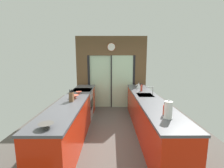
% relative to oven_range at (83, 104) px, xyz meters
% --- Properties ---
extents(ground_plane, '(5.04, 7.60, 0.02)m').
position_rel_oven_range_xyz_m(ground_plane, '(0.91, -0.65, -0.47)').
color(ground_plane, '#4C4742').
extents(back_wall_unit, '(2.64, 0.12, 2.70)m').
position_rel_oven_range_xyz_m(back_wall_unit, '(0.91, 1.15, 1.07)').
color(back_wall_unit, brown).
rests_on(back_wall_unit, ground_plane).
extents(left_counter_run, '(0.62, 3.80, 0.92)m').
position_rel_oven_range_xyz_m(left_counter_run, '(-0.00, -1.12, 0.01)').
color(left_counter_run, red).
rests_on(left_counter_run, ground_plane).
extents(right_counter_run, '(0.62, 3.80, 0.92)m').
position_rel_oven_range_xyz_m(right_counter_run, '(1.82, -0.95, 0.01)').
color(right_counter_run, red).
rests_on(right_counter_run, ground_plane).
extents(sink_faucet, '(0.19, 0.02, 0.22)m').
position_rel_oven_range_xyz_m(sink_faucet, '(1.96, -0.70, 0.62)').
color(sink_faucet, '#B7BABC').
rests_on(sink_faucet, right_counter_run).
extents(oven_range, '(0.60, 0.60, 0.92)m').
position_rel_oven_range_xyz_m(oven_range, '(0.00, 0.00, 0.00)').
color(oven_range, '#B7BABC').
rests_on(oven_range, ground_plane).
extents(mixing_bowl_near, '(0.21, 0.21, 0.07)m').
position_rel_oven_range_xyz_m(mixing_bowl_near, '(0.02, -2.64, 0.50)').
color(mixing_bowl_near, '#514C47').
rests_on(mixing_bowl_near, left_counter_run).
extents(mixing_bowl_mid, '(0.21, 0.21, 0.08)m').
position_rel_oven_range_xyz_m(mixing_bowl_mid, '(0.02, -1.04, 0.51)').
color(mixing_bowl_mid, '#BC4C38').
rests_on(mixing_bowl_mid, left_counter_run).
extents(mixing_bowl_far, '(0.17, 0.17, 0.06)m').
position_rel_oven_range_xyz_m(mixing_bowl_far, '(0.02, -0.56, 0.50)').
color(mixing_bowl_far, '#BC4C38').
rests_on(mixing_bowl_far, left_counter_run).
extents(knife_block, '(0.09, 0.14, 0.27)m').
position_rel_oven_range_xyz_m(knife_block, '(0.02, -1.31, 0.57)').
color(knife_block, brown).
rests_on(knife_block, left_counter_run).
extents(kettle, '(0.24, 0.15, 0.22)m').
position_rel_oven_range_xyz_m(kettle, '(1.80, 0.23, 0.56)').
color(kettle, '#B7BABC').
rests_on(kettle, right_counter_run).
extents(soap_bottle_near, '(0.05, 0.05, 0.21)m').
position_rel_oven_range_xyz_m(soap_bottle_near, '(1.80, -2.15, 0.55)').
color(soap_bottle_near, '#B23D2D').
rests_on(soap_bottle_near, right_counter_run).
extents(soap_bottle_far, '(0.06, 0.06, 0.22)m').
position_rel_oven_range_xyz_m(soap_bottle_far, '(1.80, -0.21, 0.56)').
color(soap_bottle_far, '#B23D2D').
rests_on(soap_bottle_far, right_counter_run).
extents(paper_towel_roll, '(0.14, 0.14, 0.31)m').
position_rel_oven_range_xyz_m(paper_towel_roll, '(1.80, -2.31, 0.60)').
color(paper_towel_roll, '#B7BABC').
rests_on(paper_towel_roll, right_counter_run).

